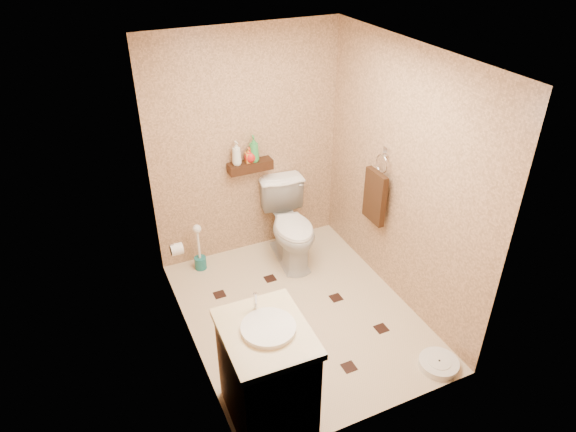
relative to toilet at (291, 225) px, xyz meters
name	(u,v)px	position (x,y,z in m)	size (l,w,h in m)	color
ground	(299,313)	(-0.30, -0.83, -0.42)	(2.50, 2.50, 0.00)	beige
wall_back	(247,147)	(-0.30, 0.42, 0.78)	(2.00, 0.04, 2.40)	tan
wall_front	(387,293)	(-0.30, -2.08, 0.78)	(2.00, 0.04, 2.40)	tan
wall_left	(181,231)	(-1.30, -0.83, 0.78)	(0.04, 2.50, 2.40)	tan
wall_right	(402,180)	(0.70, -0.83, 0.78)	(0.04, 2.50, 2.40)	tan
ceiling	(303,55)	(-0.30, -0.83, 1.98)	(2.00, 2.50, 0.02)	silver
wall_shelf	(250,166)	(-0.30, 0.34, 0.60)	(0.46, 0.14, 0.10)	#331B0D
floor_accents	(304,315)	(-0.27, -0.87, -0.42)	(1.30, 1.47, 0.01)	black
toilet	(291,225)	(0.00, 0.00, 0.00)	(0.47, 0.83, 0.85)	white
vanity	(267,374)	(-1.00, -1.74, 0.02)	(0.61, 0.73, 1.00)	brown
bathroom_scale	(439,364)	(0.47, -1.90, -0.39)	(0.38, 0.38, 0.07)	white
toilet_brush	(200,253)	(-0.94, 0.24, -0.23)	(0.12, 0.12, 0.54)	#1B6A6C
towel_ring	(375,194)	(0.61, -0.58, 0.52)	(0.12, 0.30, 0.76)	silver
toilet_paper	(177,249)	(-1.24, -0.18, 0.18)	(0.12, 0.11, 0.12)	white
bottle_a	(236,153)	(-0.44, 0.34, 0.77)	(0.10, 0.10, 0.25)	silver
bottle_b	(249,155)	(-0.31, 0.34, 0.72)	(0.07, 0.07, 0.15)	orange
bottle_c	(250,155)	(-0.30, 0.34, 0.73)	(0.12, 0.12, 0.16)	red
bottle_d	(254,149)	(-0.26, 0.34, 0.78)	(0.10, 0.10, 0.27)	green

